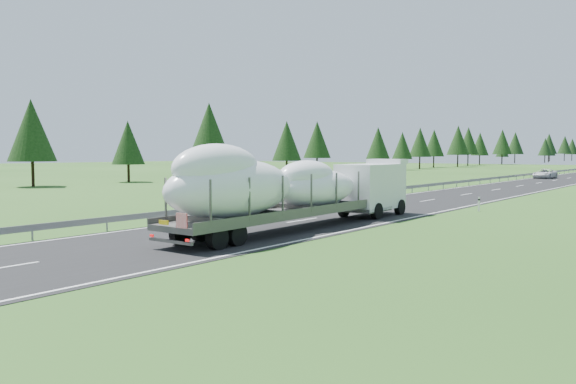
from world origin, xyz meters
The scene contains 4 objects.
guardrail centered at (-5.30, 99.94, 0.60)m, with size 0.10×400.00×0.76m.
tree_line_left centered at (-43.62, 149.40, 7.15)m, with size 14.79×339.02×12.56m.
boat_truck centered at (2.03, 14.42, 2.30)m, with size 3.18×19.85×4.51m.
distant_van centered at (-2.80, 86.60, 0.77)m, with size 2.55×5.54×1.54m, color silver.
Camera 1 is at (20.11, -9.04, 4.09)m, focal length 35.00 mm.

